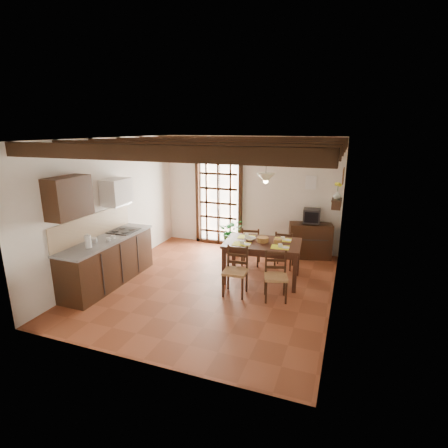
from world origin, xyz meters
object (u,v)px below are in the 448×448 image
at_px(kitchen_counter, 108,260).
at_px(chair_near_right, 275,285).
at_px(dining_table, 262,247).
at_px(chair_far_right, 284,256).
at_px(crt_tv, 312,216).
at_px(chair_far_left, 251,253).
at_px(potted_plant, 232,230).
at_px(pendant_lamp, 266,177).
at_px(chair_near_left, 235,280).
at_px(sideboard, 310,241).

distance_m(kitchen_counter, chair_near_right, 3.27).
distance_m(kitchen_counter, dining_table, 3.05).
relative_size(chair_far_right, crt_tv, 2.09).
distance_m(dining_table, chair_near_right, 0.95).
height_order(chair_near_right, chair_far_left, chair_far_left).
relative_size(chair_near_right, chair_far_left, 0.99).
bearing_deg(potted_plant, chair_far_right, -21.46).
bearing_deg(pendant_lamp, dining_table, -90.00).
height_order(chair_near_left, chair_far_right, chair_near_left).
bearing_deg(chair_far_left, potted_plant, -51.93).
distance_m(chair_near_left, chair_near_right, 0.74).
xyz_separation_m(chair_near_left, sideboard, (1.05, 2.43, 0.13)).
xyz_separation_m(sideboard, potted_plant, (-1.83, -0.31, 0.16)).
xyz_separation_m(chair_near_right, sideboard, (0.31, 2.37, 0.14)).
relative_size(chair_far_left, pendant_lamp, 1.04).
height_order(dining_table, pendant_lamp, pendant_lamp).
height_order(kitchen_counter, dining_table, kitchen_counter).
distance_m(kitchen_counter, pendant_lamp, 3.47).
bearing_deg(chair_near_right, chair_near_left, 168.87).
bearing_deg(crt_tv, potted_plant, -174.80).
distance_m(crt_tv, pendant_lamp, 2.01).
relative_size(chair_near_right, sideboard, 0.90).
distance_m(sideboard, crt_tv, 0.60).
height_order(chair_far_right, pendant_lamp, pendant_lamp).
height_order(dining_table, chair_near_left, chair_near_left).
xyz_separation_m(dining_table, pendant_lamp, (0.00, 0.10, 1.38)).
distance_m(chair_near_right, chair_far_right, 1.52).
bearing_deg(chair_far_left, chair_far_right, 176.54).
bearing_deg(sideboard, pendant_lamp, -129.78).
bearing_deg(chair_near_left, sideboard, 63.08).
bearing_deg(pendant_lamp, chair_near_right, -62.19).
bearing_deg(crt_tv, pendant_lamp, -120.11).
height_order(chair_far_right, potted_plant, potted_plant).
relative_size(kitchen_counter, potted_plant, 1.24).
bearing_deg(dining_table, crt_tv, 60.32).
xyz_separation_m(kitchen_counter, pendant_lamp, (2.80, 1.28, 1.60)).
xyz_separation_m(chair_near_left, chair_near_right, (0.74, 0.07, -0.01)).
height_order(chair_far_left, sideboard, chair_far_left).
distance_m(chair_far_left, chair_far_right, 0.74).
relative_size(sideboard, crt_tv, 2.40).
height_order(kitchen_counter, sideboard, kitchen_counter).
xyz_separation_m(potted_plant, pendant_lamp, (1.09, -1.24, 1.51)).
relative_size(kitchen_counter, crt_tv, 5.55).
distance_m(dining_table, chair_far_left, 0.95).
height_order(chair_near_left, potted_plant, potted_plant).
bearing_deg(sideboard, chair_far_right, -131.62).
bearing_deg(chair_near_left, chair_far_right, 65.57).
bearing_deg(sideboard, crt_tv, -103.93).
bearing_deg(chair_near_right, chair_far_left, 104.83).
relative_size(kitchen_counter, chair_near_left, 2.48).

